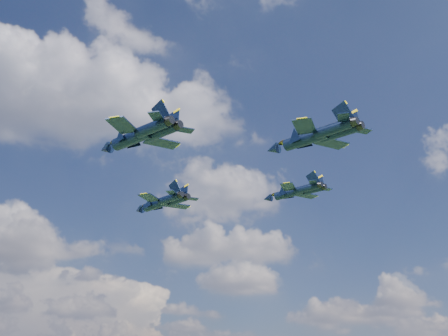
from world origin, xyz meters
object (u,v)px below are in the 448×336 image
at_px(jet_lead, 155,204).
at_px(jet_left, 130,139).
at_px(jet_slot, 303,139).
at_px(jet_right, 287,193).

relative_size(jet_lead, jet_left, 0.93).
xyz_separation_m(jet_left, jet_slot, (27.41, -0.70, 1.35)).
distance_m(jet_right, jet_slot, 23.16).
bearing_deg(jet_right, jet_slot, -140.58).
distance_m(jet_lead, jet_left, 28.50).
bearing_deg(jet_lead, jet_slot, -89.85).
distance_m(jet_left, jet_right, 37.77).
height_order(jet_lead, jet_left, jet_left).
relative_size(jet_right, jet_slot, 0.81).
bearing_deg(jet_left, jet_slot, -43.92).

